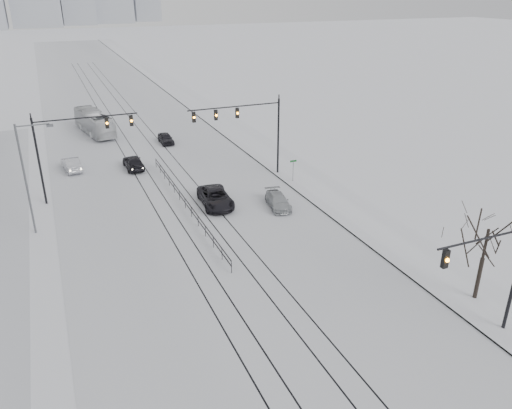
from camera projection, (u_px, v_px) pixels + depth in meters
name	position (u px, v px, depth m)	size (l,w,h in m)	color
road	(128.00, 128.00, 70.20)	(22.00, 260.00, 0.02)	silver
sidewalk_east	(219.00, 118.00, 74.96)	(5.00, 260.00, 0.16)	white
curb	(204.00, 120.00, 74.10)	(0.10, 260.00, 0.12)	gray
tram_rails	(160.00, 173.00, 53.32)	(5.30, 180.00, 0.01)	black
traffic_mast_near	(497.00, 268.00, 26.63)	(6.10, 0.37, 7.00)	black
traffic_mast_ne	(248.00, 124.00, 49.68)	(9.60, 0.37, 8.00)	black
traffic_mast_nw	(72.00, 141.00, 44.68)	(9.10, 0.37, 8.00)	black
street_light_west	(28.00, 172.00, 38.46)	(2.73, 0.25, 9.00)	#595B60
bare_tree	(487.00, 237.00, 30.05)	(4.40, 4.40, 6.10)	black
median_fence	(185.00, 203.00, 44.68)	(0.06, 24.00, 1.00)	black
street_sign	(293.00, 168.00, 50.12)	(0.70, 0.06, 2.40)	#595B60
sedan_sb_inner	(133.00, 162.00, 54.23)	(1.79, 4.46, 1.52)	black
sedan_sb_outer	(72.00, 164.00, 53.80)	(1.51, 4.32, 1.42)	silver
sedan_nb_front	(216.00, 198.00, 45.18)	(2.53, 5.48, 1.52)	black
sedan_nb_right	(278.00, 201.00, 44.85)	(1.70, 4.19, 1.22)	#ACB0B4
sedan_nb_far	(166.00, 138.00, 63.10)	(1.52, 3.79, 1.29)	black
box_truck	(94.00, 123.00, 66.99)	(2.54, 10.84, 3.02)	silver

